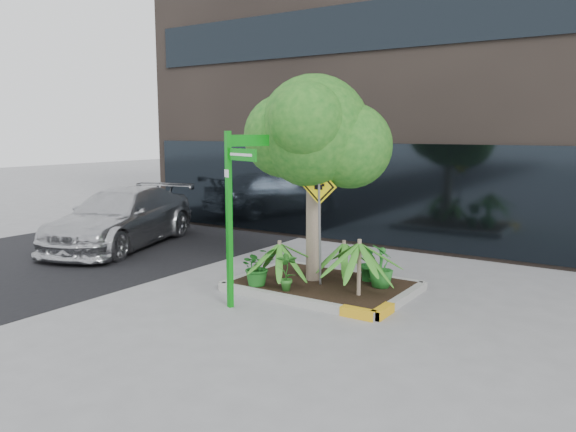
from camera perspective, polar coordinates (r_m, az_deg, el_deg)
The scene contains 14 objects.
ground at distance 10.71m, azimuth 1.80°, elevation -7.70°, with size 80.00×80.00×0.00m, color gray.
asphalt_road at distance 15.07m, azimuth -19.77°, elevation -3.39°, with size 7.00×80.00×0.01m, color black.
planter at distance 10.80m, azimuth 3.62°, elevation -7.02°, with size 3.35×2.36×0.15m.
tree at distance 10.64m, azimuth 2.70°, elevation 8.55°, with size 2.74×2.43×4.11m.
palm_front at distance 9.84m, azimuth 7.28°, elevation -2.74°, with size 1.13×1.13×1.25m.
palm_left at distance 10.53m, azimuth -0.86°, elevation -2.81°, with size 0.93×0.93×1.04m.
palm_back at distance 11.05m, azimuth 5.71°, elevation -2.73°, with size 0.84×0.84×0.93m.
parked_car at distance 15.37m, azimuth -16.55°, elevation -0.17°, with size 2.11×5.20×1.51m, color #B6B7BB.
shrub_a at distance 10.52m, azimuth -3.09°, elevation -5.12°, with size 0.65×0.65×0.72m, color #1B5F1C.
shrub_b at distance 10.53m, azimuth 9.46°, elevation -5.04°, with size 0.44×0.44×0.79m, color #217024.
shrub_c at distance 10.16m, azimuth -0.10°, elevation -5.61°, with size 0.38×0.38×0.73m, color #2B7223.
shrub_d at distance 10.87m, azimuth 8.18°, elevation -4.75°, with size 0.40×0.40×0.72m, color #1C6222.
street_sign_post at distance 9.46m, azimuth -5.54°, elevation 1.61°, with size 0.85×1.07×3.01m.
cattle_sign at distance 10.31m, azimuth 3.22°, elevation 0.94°, with size 0.67×0.16×2.20m.
Camera 1 is at (5.39, -8.75, 3.01)m, focal length 35.00 mm.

